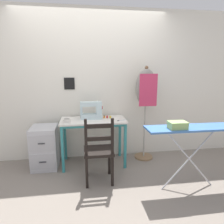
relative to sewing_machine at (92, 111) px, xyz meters
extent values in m
plane|color=gray|center=(0.01, -0.34, -0.89)|extent=(14.00, 14.00, 0.00)
cube|color=silver|center=(0.01, 0.27, 0.38)|extent=(10.00, 0.05, 2.55)
cube|color=black|center=(-0.36, 0.24, 0.43)|extent=(0.17, 0.01, 0.20)
cube|color=silver|center=(0.01, -0.06, -0.14)|extent=(1.04, 0.54, 0.02)
cube|color=teal|center=(0.01, -0.30, -0.18)|extent=(0.96, 0.03, 0.04)
cube|color=teal|center=(-0.47, -0.30, -0.53)|extent=(0.04, 0.04, 0.74)
cube|color=teal|center=(0.49, -0.30, -0.53)|extent=(0.04, 0.04, 0.74)
cube|color=teal|center=(-0.47, 0.17, -0.53)|extent=(0.04, 0.04, 0.74)
cube|color=teal|center=(0.49, 0.17, -0.53)|extent=(0.04, 0.04, 0.74)
cube|color=silver|center=(-0.02, 0.00, -0.09)|extent=(0.35, 0.16, 0.08)
cube|color=silver|center=(0.11, 0.00, 0.05)|extent=(0.09, 0.14, 0.20)
cube|color=silver|center=(-0.04, 0.00, 0.11)|extent=(0.30, 0.12, 0.07)
cube|color=silver|center=(-0.18, 0.00, 0.01)|extent=(0.04, 0.09, 0.13)
cylinder|color=#B22D2D|center=(0.16, 0.00, 0.05)|extent=(0.02, 0.06, 0.06)
cylinder|color=#99999E|center=(0.11, 0.00, 0.16)|extent=(0.01, 0.01, 0.02)
cylinder|color=silver|center=(-0.40, -0.18, -0.11)|extent=(0.12, 0.12, 0.05)
cylinder|color=gray|center=(-0.40, -0.18, -0.08)|extent=(0.09, 0.09, 0.01)
cube|color=silver|center=(0.47, -0.18, -0.13)|extent=(0.11, 0.06, 0.00)
cube|color=silver|center=(0.47, -0.19, -0.13)|extent=(0.12, 0.03, 0.00)
torus|color=black|center=(0.40, -0.21, -0.13)|extent=(0.03, 0.03, 0.01)
torus|color=black|center=(0.39, -0.20, -0.13)|extent=(0.03, 0.03, 0.01)
cylinder|color=orange|center=(0.20, 0.00, -0.11)|extent=(0.03, 0.03, 0.04)
cylinder|color=beige|center=(0.20, 0.00, -0.09)|extent=(0.04, 0.04, 0.00)
cylinder|color=beige|center=(0.20, 0.00, -0.13)|extent=(0.04, 0.04, 0.00)
cylinder|color=red|center=(0.25, 0.01, -0.11)|extent=(0.03, 0.03, 0.04)
cylinder|color=beige|center=(0.25, 0.01, -0.09)|extent=(0.04, 0.04, 0.00)
cylinder|color=beige|center=(0.25, 0.01, -0.13)|extent=(0.04, 0.04, 0.00)
cylinder|color=yellow|center=(0.29, -0.02, -0.11)|extent=(0.03, 0.03, 0.04)
cylinder|color=beige|center=(0.29, -0.02, -0.09)|extent=(0.04, 0.04, 0.00)
cylinder|color=beige|center=(0.29, -0.02, -0.13)|extent=(0.04, 0.04, 0.00)
cube|color=black|center=(0.05, -0.61, -0.45)|extent=(0.40, 0.38, 0.04)
cube|color=black|center=(-0.12, -0.45, -0.68)|extent=(0.04, 0.04, 0.43)
cube|color=black|center=(0.22, -0.45, -0.68)|extent=(0.04, 0.04, 0.43)
cube|color=black|center=(-0.12, -0.77, -0.68)|extent=(0.04, 0.04, 0.43)
cube|color=black|center=(0.22, -0.77, -0.68)|extent=(0.04, 0.04, 0.43)
cube|color=black|center=(-0.12, -0.77, -0.19)|extent=(0.04, 0.04, 0.48)
cube|color=black|center=(0.22, -0.77, -0.19)|extent=(0.04, 0.04, 0.48)
cube|color=black|center=(0.05, -0.77, -0.04)|extent=(0.34, 0.02, 0.06)
cube|color=black|center=(0.05, -0.77, -0.21)|extent=(0.34, 0.02, 0.06)
cube|color=#B7B7BC|center=(-0.77, -0.05, -0.56)|extent=(0.40, 0.46, 0.67)
cube|color=#A8A8AD|center=(-0.77, -0.29, -0.41)|extent=(0.37, 0.01, 0.24)
cube|color=#333338|center=(-0.77, -0.30, -0.41)|extent=(0.10, 0.01, 0.02)
cube|color=#A8A8AD|center=(-0.77, -0.29, -0.71)|extent=(0.37, 0.01, 0.24)
cube|color=#333338|center=(-0.77, -0.30, -0.71)|extent=(0.10, 0.01, 0.02)
cylinder|color=#846647|center=(0.90, 0.03, -0.88)|extent=(0.32, 0.32, 0.03)
cylinder|color=#ADA89E|center=(0.90, 0.03, -0.36)|extent=(0.03, 0.03, 1.01)
ellipsoid|color=gray|center=(0.90, 0.03, 0.36)|extent=(0.35, 0.25, 0.62)
sphere|color=brown|center=(0.90, 0.03, 0.69)|extent=(0.06, 0.06, 0.06)
cube|color=#C63356|center=(0.90, -0.10, 0.33)|extent=(0.30, 0.01, 0.52)
cube|color=#3D6BAD|center=(1.21, -0.94, -0.06)|extent=(1.18, 0.31, 0.02)
cylinder|color=#B7B7BC|center=(1.21, -0.94, -0.49)|extent=(0.72, 0.02, 0.83)
cylinder|color=#B7B7BC|center=(1.21, -0.94, -0.49)|extent=(0.72, 0.02, 0.83)
cube|color=#8EB266|center=(0.99, -0.99, -0.01)|extent=(0.21, 0.15, 0.08)
cube|color=#9DC470|center=(0.99, -0.99, 0.03)|extent=(0.22, 0.16, 0.01)
camera|label=1|loc=(-0.14, -3.20, 0.65)|focal=32.00mm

